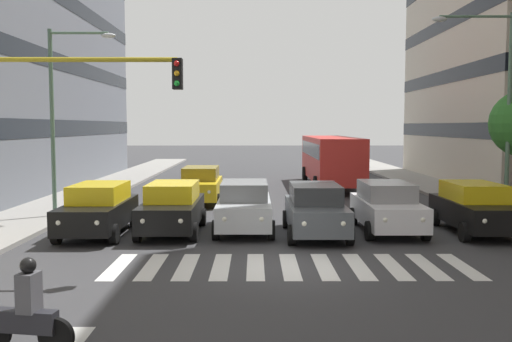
# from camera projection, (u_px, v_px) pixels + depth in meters

# --- Properties ---
(ground_plane) EXTENTS (180.00, 180.00, 0.00)m
(ground_plane) POSITION_uv_depth(u_px,v_px,m) (290.00, 266.00, 14.58)
(ground_plane) COLOR #38383A
(crosswalk_markings) EXTENTS (9.45, 2.80, 0.01)m
(crosswalk_markings) POSITION_uv_depth(u_px,v_px,m) (290.00, 266.00, 14.58)
(crosswalk_markings) COLOR silver
(crosswalk_markings) RESTS_ON ground_plane
(car_0) EXTENTS (2.02, 4.44, 1.72)m
(car_0) POSITION_uv_depth(u_px,v_px,m) (475.00, 207.00, 19.05)
(car_0) COLOR black
(car_0) RESTS_ON ground_plane
(car_1) EXTENTS (2.02, 4.44, 1.72)m
(car_1) POSITION_uv_depth(u_px,v_px,m) (387.00, 207.00, 19.25)
(car_1) COLOR silver
(car_1) RESTS_ON ground_plane
(car_2) EXTENTS (2.02, 4.44, 1.72)m
(car_2) POSITION_uv_depth(u_px,v_px,m) (315.00, 209.00, 18.60)
(car_2) COLOR #474C51
(car_2) RESTS_ON ground_plane
(car_3) EXTENTS (2.02, 4.44, 1.72)m
(car_3) POSITION_uv_depth(u_px,v_px,m) (244.00, 206.00, 19.40)
(car_3) COLOR #B2B7BC
(car_3) RESTS_ON ground_plane
(car_4) EXTENTS (2.02, 4.44, 1.72)m
(car_4) POSITION_uv_depth(u_px,v_px,m) (172.00, 207.00, 19.06)
(car_4) COLOR black
(car_4) RESTS_ON ground_plane
(car_5) EXTENTS (2.02, 4.44, 1.72)m
(car_5) POSITION_uv_depth(u_px,v_px,m) (98.00, 209.00, 18.75)
(car_5) COLOR black
(car_5) RESTS_ON ground_plane
(car_row2_0) EXTENTS (2.02, 4.44, 1.72)m
(car_row2_0) POSITION_uv_depth(u_px,v_px,m) (201.00, 185.00, 26.46)
(car_row2_0) COLOR gold
(car_row2_0) RESTS_ON ground_plane
(bus_behind_traffic) EXTENTS (2.78, 10.50, 3.00)m
(bus_behind_traffic) POSITION_uv_depth(u_px,v_px,m) (331.00, 156.00, 33.37)
(bus_behind_traffic) COLOR red
(bus_behind_traffic) RESTS_ON ground_plane
(motorcycle_with_rider) EXTENTS (1.69, 0.43, 1.57)m
(motorcycle_with_rider) POSITION_uv_depth(u_px,v_px,m) (26.00, 313.00, 9.00)
(motorcycle_with_rider) COLOR black
(motorcycle_with_rider) RESTS_ON ground_plane
(traffic_light_gantry) EXTENTS (5.14, 0.36, 5.50)m
(traffic_light_gantry) POSITION_uv_depth(u_px,v_px,m) (41.00, 122.00, 13.87)
(traffic_light_gantry) COLOR #AD991E
(traffic_light_gantry) RESTS_ON ground_plane
(street_lamp_left) EXTENTS (3.10, 0.28, 7.76)m
(street_lamp_left) POSITION_uv_depth(u_px,v_px,m) (497.00, 94.00, 21.13)
(street_lamp_left) COLOR #4C6B56
(street_lamp_left) RESTS_ON sidewalk_left
(street_lamp_right) EXTENTS (2.61, 0.28, 7.22)m
(street_lamp_right) POSITION_uv_depth(u_px,v_px,m) (62.00, 104.00, 21.54)
(street_lamp_right) COLOR #4C6B56
(street_lamp_right) RESTS_ON sidewalk_right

